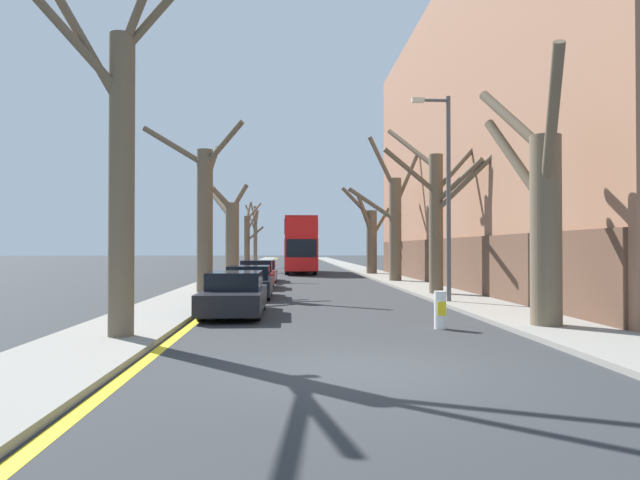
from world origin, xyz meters
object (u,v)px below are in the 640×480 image
(street_tree_left_1, at_px, (204,211))
(parked_car_2, at_px, (257,275))
(street_tree_right_3, at_px, (371,236))
(parked_car_1, at_px, (249,283))
(street_tree_left_2, at_px, (231,233))
(street_tree_right_1, at_px, (438,210))
(street_tree_left_3, at_px, (248,238))
(parked_car_0, at_px, (235,294))
(street_tree_left_0, at_px, (120,152))
(parked_car_3, at_px, (262,271))
(double_decker_bus, at_px, (300,242))
(street_tree_right_2, at_px, (394,221))
(traffic_bollard, at_px, (440,310))
(lamp_post, at_px, (446,187))
(street_tree_left_4, at_px, (255,233))
(street_tree_right_0, at_px, (542,212))

(street_tree_left_1, xyz_separation_m, parked_car_2, (2.05, 3.80, -2.98))
(street_tree_right_3, relative_size, parked_car_1, 1.66)
(street_tree_left_2, bearing_deg, street_tree_right_1, -52.06)
(street_tree_left_2, relative_size, street_tree_left_3, 1.04)
(parked_car_0, bearing_deg, street_tree_left_3, 93.46)
(street_tree_left_0, xyz_separation_m, parked_car_3, (1.99, 22.32, -3.46))
(street_tree_left_3, distance_m, double_decker_bus, 5.34)
(street_tree_left_3, height_order, double_decker_bus, street_tree_left_3)
(street_tree_right_2, xyz_separation_m, traffic_bollard, (-2.40, -19.22, -3.15))
(street_tree_right_3, relative_size, parked_car_2, 1.68)
(double_decker_bus, bearing_deg, parked_car_2, -98.25)
(street_tree_left_0, xyz_separation_m, lamp_post, (9.22, 7.65, 0.11))
(street_tree_right_2, distance_m, parked_car_0, 18.00)
(street_tree_left_0, relative_size, street_tree_right_1, 1.18)
(parked_car_3, bearing_deg, street_tree_left_4, 94.47)
(street_tree_left_0, height_order, street_tree_left_3, street_tree_left_0)
(parked_car_2, bearing_deg, street_tree_left_0, -96.93)
(double_decker_bus, xyz_separation_m, parked_car_3, (-2.50, -11.30, -1.87))
(lamp_post, bearing_deg, parked_car_1, 156.67)
(street_tree_right_1, bearing_deg, parked_car_3, 125.37)
(street_tree_left_1, relative_size, double_decker_bus, 0.73)
(parked_car_1, bearing_deg, street_tree_right_1, 3.26)
(street_tree_right_0, bearing_deg, parked_car_0, 155.86)
(double_decker_bus, bearing_deg, lamp_post, -79.68)
(street_tree_left_0, relative_size, street_tree_left_3, 1.46)
(street_tree_left_0, distance_m, parked_car_2, 16.83)
(street_tree_left_2, height_order, street_tree_right_0, street_tree_right_0)
(street_tree_right_0, distance_m, street_tree_right_3, 28.87)
(street_tree_right_1, bearing_deg, parked_car_0, -141.26)
(street_tree_left_0, relative_size, lamp_post, 1.19)
(parked_car_0, bearing_deg, street_tree_left_2, 96.21)
(street_tree_right_2, relative_size, parked_car_2, 2.17)
(street_tree_left_3, relative_size, street_tree_left_4, 0.89)
(street_tree_left_4, distance_m, double_decker_bus, 14.75)
(street_tree_right_3, bearing_deg, street_tree_left_0, -107.86)
(double_decker_bus, distance_m, lamp_post, 26.46)
(street_tree_right_0, bearing_deg, street_tree_left_1, 131.58)
(street_tree_right_0, bearing_deg, street_tree_left_0, -172.21)
(street_tree_left_3, relative_size, double_decker_bus, 0.59)
(lamp_post, bearing_deg, parked_car_3, 116.25)
(street_tree_left_0, distance_m, street_tree_left_4, 47.64)
(parked_car_3, bearing_deg, parked_car_0, -90.00)
(lamp_post, bearing_deg, parked_car_0, -159.16)
(street_tree_right_0, relative_size, double_decker_bus, 0.63)
(street_tree_right_3, xyz_separation_m, traffic_bollard, (-2.34, -28.61, -2.44))
(street_tree_left_4, relative_size, traffic_bollard, 7.24)
(street_tree_right_2, height_order, parked_car_0, street_tree_right_2)
(parked_car_2, bearing_deg, parked_car_1, -90.00)
(street_tree_left_2, bearing_deg, lamp_post, -60.32)
(street_tree_left_1, distance_m, street_tree_left_2, 11.44)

